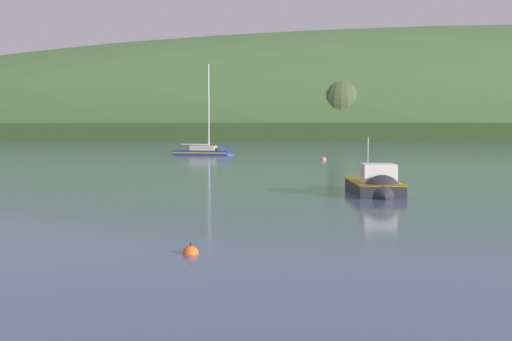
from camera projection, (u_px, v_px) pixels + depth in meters
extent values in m
cube|color=#314A21|center=(333.00, 131.00, 187.85)|extent=(592.31, 91.79, 4.13)
ellipsoid|color=#476B38|center=(473.00, 138.00, 207.36)|extent=(475.11, 107.37, 63.52)
sphere|color=#4C5B33|center=(342.00, 105.00, 175.25)|extent=(12.57, 12.57, 12.57)
cube|color=navy|center=(202.00, 155.00, 85.19)|extent=(6.68, 2.69, 1.15)
cone|color=navy|center=(229.00, 155.00, 84.50)|extent=(1.74, 2.39, 2.33)
cube|color=gold|center=(202.00, 153.00, 85.17)|extent=(6.68, 2.71, 0.11)
cube|color=#BCB299|center=(204.00, 148.00, 85.10)|extent=(3.03, 1.77, 0.55)
cylinder|color=silver|center=(209.00, 107.00, 84.67)|extent=(0.17, 0.17, 10.16)
cylinder|color=silver|center=(195.00, 144.00, 85.30)|extent=(3.46, 0.27, 0.14)
cube|color=#232328|center=(374.00, 191.00, 36.72)|extent=(3.18, 5.93, 1.09)
cone|color=#232328|center=(384.00, 197.00, 33.91)|extent=(2.13, 1.21, 2.01)
cube|color=gold|center=(374.00, 181.00, 36.69)|extent=(3.22, 5.94, 0.08)
cube|color=silver|center=(378.00, 173.00, 35.41)|extent=(1.89, 2.00, 0.93)
cube|color=#192833|center=(381.00, 171.00, 34.59)|extent=(1.41, 0.30, 0.52)
cylinder|color=#B2B2B7|center=(368.00, 158.00, 38.62)|extent=(0.06, 0.06, 2.19)
sphere|color=#EA5B19|center=(191.00, 254.00, 19.41)|extent=(0.44, 0.44, 0.44)
cylinder|color=black|center=(191.00, 244.00, 19.40)|extent=(0.04, 0.04, 0.08)
sphere|color=#E06675|center=(323.00, 160.00, 73.20)|extent=(0.62, 0.62, 0.62)
cylinder|color=black|center=(323.00, 156.00, 73.18)|extent=(0.04, 0.04, 0.08)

